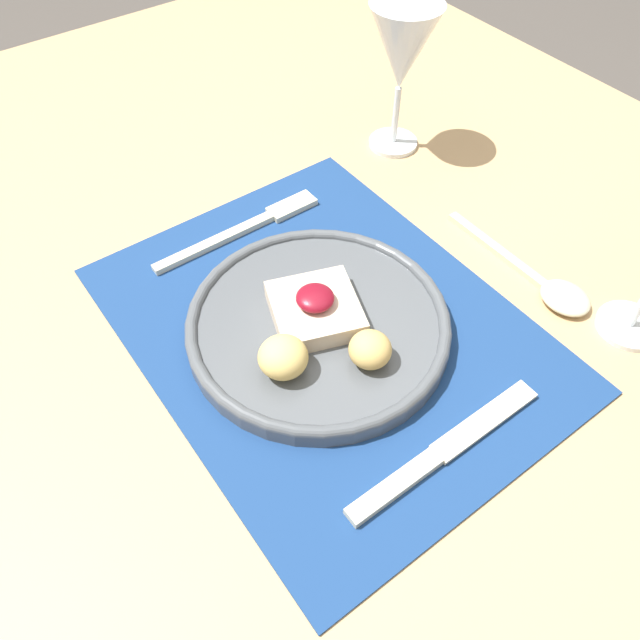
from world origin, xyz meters
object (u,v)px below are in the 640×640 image
object	(u,v)px
fork	(250,226)
knife	(434,458)
dinner_plate	(320,326)
spoon	(550,287)
wine_glass_far	(403,52)

from	to	relation	value
fork	knife	distance (m)	0.34
dinner_plate	knife	xyz separation A→B (m)	(0.16, -0.00, -0.01)
spoon	knife	bearing A→B (deg)	-75.25
dinner_plate	fork	xyz separation A→B (m)	(-0.17, 0.03, -0.01)
spoon	fork	bearing A→B (deg)	-145.52
knife	wine_glass_far	distance (m)	0.47
fork	wine_glass_far	xyz separation A→B (m)	(-0.03, 0.24, 0.12)
fork	spoon	xyz separation A→B (m)	(0.26, 0.20, 0.00)
dinner_plate	spoon	xyz separation A→B (m)	(0.09, 0.23, -0.01)
dinner_plate	knife	size ratio (longest dim) A/B	1.24
dinner_plate	wine_glass_far	world-z (taller)	wine_glass_far
knife	fork	bearing A→B (deg)	175.44
spoon	wine_glass_far	bearing A→B (deg)	169.63
fork	wine_glass_far	distance (m)	0.27
fork	knife	bearing A→B (deg)	-3.33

